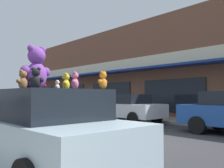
{
  "coord_description": "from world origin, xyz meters",
  "views": [
    {
      "loc": [
        -5.72,
        -5.04,
        1.42
      ],
      "look_at": [
        0.08,
        1.46,
        1.82
      ],
      "focal_mm": 40.0,
      "sensor_mm": 36.0,
      "label": 1
    }
  ],
  "objects_px": {
    "teddy_bear_brown": "(23,80)",
    "parked_car_far_center": "(127,108)",
    "teddy_bear_white": "(57,85)",
    "plush_art_car": "(44,129)",
    "teddy_bear_yellow": "(66,82)",
    "teddy_bear_black": "(36,78)",
    "teddy_bear_teal": "(30,84)",
    "teddy_bear_blue": "(25,80)",
    "teddy_bear_red": "(43,85)",
    "parked_car_far_right": "(57,104)",
    "teddy_bear_pink": "(75,81)",
    "teddy_bear_giant": "(36,68)",
    "teddy_bear_orange": "(103,80)"
  },
  "relations": [
    {
      "from": "teddy_bear_white",
      "to": "parked_car_far_right",
      "type": "distance_m",
      "value": 13.72
    },
    {
      "from": "parked_car_far_center",
      "to": "teddy_bear_yellow",
      "type": "bearing_deg",
      "value": -144.02
    },
    {
      "from": "plush_art_car",
      "to": "teddy_bear_blue",
      "type": "relative_size",
      "value": 10.8
    },
    {
      "from": "teddy_bear_black",
      "to": "teddy_bear_white",
      "type": "distance_m",
      "value": 1.24
    },
    {
      "from": "teddy_bear_black",
      "to": "teddy_bear_brown",
      "type": "height_order",
      "value": "teddy_bear_brown"
    },
    {
      "from": "teddy_bear_brown",
      "to": "teddy_bear_pink",
      "type": "xyz_separation_m",
      "value": [
        0.58,
        -0.79,
        -0.03
      ]
    },
    {
      "from": "teddy_bear_white",
      "to": "parked_car_far_right",
      "type": "relative_size",
      "value": 0.05
    },
    {
      "from": "teddy_bear_black",
      "to": "teddy_bear_red",
      "type": "bearing_deg",
      "value": -77.02
    },
    {
      "from": "parked_car_far_center",
      "to": "teddy_bear_pink",
      "type": "bearing_deg",
      "value": -140.83
    },
    {
      "from": "teddy_bear_white",
      "to": "teddy_bear_yellow",
      "type": "bearing_deg",
      "value": 58.92
    },
    {
      "from": "teddy_bear_brown",
      "to": "parked_car_far_right",
      "type": "bearing_deg",
      "value": -141.0
    },
    {
      "from": "teddy_bear_blue",
      "to": "teddy_bear_pink",
      "type": "distance_m",
      "value": 1.13
    },
    {
      "from": "teddy_bear_blue",
      "to": "teddy_bear_pink",
      "type": "relative_size",
      "value": 1.25
    },
    {
      "from": "plush_art_car",
      "to": "teddy_bear_blue",
      "type": "distance_m",
      "value": 0.99
    },
    {
      "from": "teddy_bear_brown",
      "to": "teddy_bear_teal",
      "type": "xyz_separation_m",
      "value": [
        0.26,
        0.28,
        -0.05
      ]
    },
    {
      "from": "teddy_bear_giant",
      "to": "teddy_bear_teal",
      "type": "relative_size",
      "value": 3.18
    },
    {
      "from": "teddy_bear_giant",
      "to": "teddy_bear_white",
      "type": "relative_size",
      "value": 3.73
    },
    {
      "from": "teddy_bear_brown",
      "to": "teddy_bear_teal",
      "type": "bearing_deg",
      "value": -152.13
    },
    {
      "from": "plush_art_car",
      "to": "parked_car_far_center",
      "type": "relative_size",
      "value": 1.01
    },
    {
      "from": "teddy_bear_white",
      "to": "teddy_bear_brown",
      "type": "bearing_deg",
      "value": -22.44
    },
    {
      "from": "parked_car_far_center",
      "to": "teddy_bear_giant",
      "type": "bearing_deg",
      "value": -146.31
    },
    {
      "from": "teddy_bear_white",
      "to": "plush_art_car",
      "type": "bearing_deg",
      "value": -3.34
    },
    {
      "from": "plush_art_car",
      "to": "teddy_bear_pink",
      "type": "distance_m",
      "value": 1.13
    },
    {
      "from": "parked_car_far_center",
      "to": "teddy_bear_orange",
      "type": "bearing_deg",
      "value": -137.83
    },
    {
      "from": "teddy_bear_yellow",
      "to": "teddy_bear_blue",
      "type": "bearing_deg",
      "value": -63.39
    },
    {
      "from": "teddy_bear_black",
      "to": "teddy_bear_white",
      "type": "xyz_separation_m",
      "value": [
        0.88,
        0.87,
        -0.06
      ]
    },
    {
      "from": "teddy_bear_black",
      "to": "parked_car_far_right",
      "type": "bearing_deg",
      "value": -75.15
    },
    {
      "from": "plush_art_car",
      "to": "teddy_bear_teal",
      "type": "relative_size",
      "value": 15.54
    },
    {
      "from": "plush_art_car",
      "to": "teddy_bear_giant",
      "type": "bearing_deg",
      "value": 120.7
    },
    {
      "from": "teddy_bear_brown",
      "to": "parked_car_far_center",
      "type": "relative_size",
      "value": 0.09
    },
    {
      "from": "teddy_bear_blue",
      "to": "parked_car_far_center",
      "type": "bearing_deg",
      "value": 172.57
    },
    {
      "from": "teddy_bear_red",
      "to": "teddy_bear_giant",
      "type": "bearing_deg",
      "value": 112.4
    },
    {
      "from": "teddy_bear_black",
      "to": "teddy_bear_teal",
      "type": "xyz_separation_m",
      "value": [
        0.26,
        0.81,
        -0.04
      ]
    },
    {
      "from": "plush_art_car",
      "to": "teddy_bear_orange",
      "type": "xyz_separation_m",
      "value": [
        0.58,
        -0.99,
        0.87
      ]
    },
    {
      "from": "teddy_bear_teal",
      "to": "parked_car_far_right",
      "type": "relative_size",
      "value": 0.06
    },
    {
      "from": "teddy_bear_teal",
      "to": "teddy_bear_blue",
      "type": "bearing_deg",
      "value": -41.29
    },
    {
      "from": "teddy_bear_black",
      "to": "teddy_bear_teal",
      "type": "height_order",
      "value": "teddy_bear_black"
    },
    {
      "from": "teddy_bear_red",
      "to": "teddy_bear_blue",
      "type": "bearing_deg",
      "value": 75.72
    },
    {
      "from": "teddy_bear_yellow",
      "to": "teddy_bear_black",
      "type": "bearing_deg",
      "value": -18.66
    },
    {
      "from": "teddy_bear_brown",
      "to": "parked_car_far_right",
      "type": "distance_m",
      "value": 14.47
    },
    {
      "from": "teddy_bear_red",
      "to": "teddy_bear_white",
      "type": "distance_m",
      "value": 0.35
    },
    {
      "from": "teddy_bear_teal",
      "to": "plush_art_car",
      "type": "bearing_deg",
      "value": 49.2
    },
    {
      "from": "teddy_bear_giant",
      "to": "parked_car_far_center",
      "type": "distance_m",
      "value": 8.83
    },
    {
      "from": "teddy_bear_yellow",
      "to": "teddy_bear_red",
      "type": "height_order",
      "value": "teddy_bear_yellow"
    },
    {
      "from": "teddy_bear_red",
      "to": "teddy_bear_white",
      "type": "height_order",
      "value": "teddy_bear_white"
    },
    {
      "from": "teddy_bear_brown",
      "to": "parked_car_far_center",
      "type": "bearing_deg",
      "value": -166.5
    },
    {
      "from": "teddy_bear_giant",
      "to": "teddy_bear_red",
      "type": "bearing_deg",
      "value": -139.99
    },
    {
      "from": "teddy_bear_blue",
      "to": "teddy_bear_white",
      "type": "height_order",
      "value": "teddy_bear_blue"
    },
    {
      "from": "plush_art_car",
      "to": "teddy_bear_teal",
      "type": "height_order",
      "value": "teddy_bear_teal"
    },
    {
      "from": "teddy_bear_giant",
      "to": "teddy_bear_red",
      "type": "distance_m",
      "value": 0.48
    }
  ]
}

